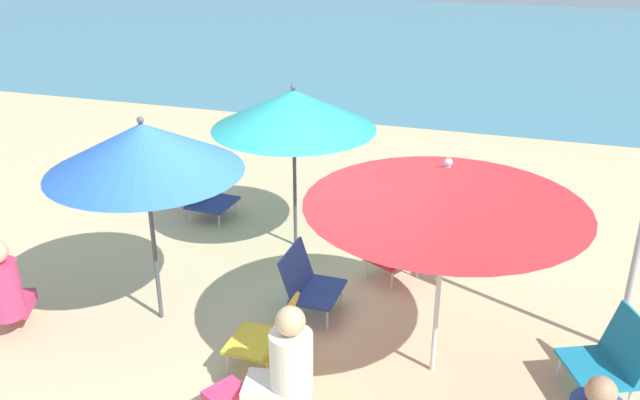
{
  "coord_description": "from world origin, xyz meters",
  "views": [
    {
      "loc": [
        1.83,
        -5.12,
        3.6
      ],
      "look_at": [
        -0.09,
        1.21,
        0.7
      ],
      "focal_mm": 38.59,
      "sensor_mm": 36.0,
      "label": 1
    }
  ],
  "objects": [
    {
      "name": "ground_plane",
      "position": [
        0.0,
        0.0,
        0.0
      ],
      "size": [
        40.0,
        40.0,
        0.0
      ],
      "primitive_type": "plane",
      "color": "#D3BC8C"
    },
    {
      "name": "sea_water",
      "position": [
        0.0,
        14.15,
        0.0
      ],
      "size": [
        40.0,
        16.0,
        0.01
      ],
      "primitive_type": "cube",
      "color": "teal",
      "rests_on": "ground_plane"
    },
    {
      "name": "beach_chair_c",
      "position": [
        -1.77,
        1.84,
        0.28
      ],
      "size": [
        0.62,
        0.58,
        0.59
      ],
      "rotation": [
        0.0,
        0.0,
        -0.07
      ],
      "color": "navy",
      "rests_on": "ground_plane"
    },
    {
      "name": "person_a",
      "position": [
        -2.34,
        -0.93,
        0.46
      ],
      "size": [
        0.43,
        0.54,
        0.95
      ],
      "rotation": [
        0.0,
        0.0,
        1.97
      ],
      "color": "#DB3866",
      "rests_on": "ground_plane"
    },
    {
      "name": "beach_chair_a",
      "position": [
        0.11,
        0.15,
        0.35
      ],
      "size": [
        0.51,
        0.57,
        0.65
      ],
      "rotation": [
        0.0,
        0.0,
        -0.03
      ],
      "color": "navy",
      "rests_on": "ground_plane"
    },
    {
      "name": "umbrella_red",
      "position": [
        1.36,
        -0.37,
        1.66
      ],
      "size": [
        2.14,
        2.14,
        1.88
      ],
      "color": "silver",
      "rests_on": "ground_plane"
    },
    {
      "name": "umbrella_teal",
      "position": [
        -0.45,
        1.45,
        1.58
      ],
      "size": [
        1.75,
        1.75,
        1.85
      ],
      "color": "#4C4C51",
      "rests_on": "ground_plane"
    },
    {
      "name": "beach_chair_d",
      "position": [
        0.84,
        0.97,
        0.36
      ],
      "size": [
        0.7,
        0.7,
        0.67
      ],
      "rotation": [
        0.0,
        0.0,
        2.63
      ],
      "color": "red",
      "rests_on": "ground_plane"
    },
    {
      "name": "person_b",
      "position": [
        0.39,
        -1.24,
        0.48
      ],
      "size": [
        0.56,
        0.38,
        0.96
      ],
      "rotation": [
        0.0,
        0.0,
        3.3
      ],
      "color": "silver",
      "rests_on": "ground_plane"
    },
    {
      "name": "beach_chair_e",
      "position": [
        0.06,
        -0.76,
        0.34
      ],
      "size": [
        0.54,
        0.48,
        0.66
      ],
      "rotation": [
        0.0,
        0.0,
        3.1
      ],
      "color": "gold",
      "rests_on": "ground_plane"
    },
    {
      "name": "umbrella_blue",
      "position": [
        -1.18,
        -0.31,
        1.68
      ],
      "size": [
        1.69,
        1.69,
        1.95
      ],
      "color": "#4C4C51",
      "rests_on": "ground_plane"
    },
    {
      "name": "beach_chair_b",
      "position": [
        2.72,
        -0.26,
        0.35
      ],
      "size": [
        0.72,
        0.73,
        0.68
      ],
      "rotation": [
        0.0,
        0.0,
        -2.72
      ],
      "color": "teal",
      "rests_on": "ground_plane"
    }
  ]
}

